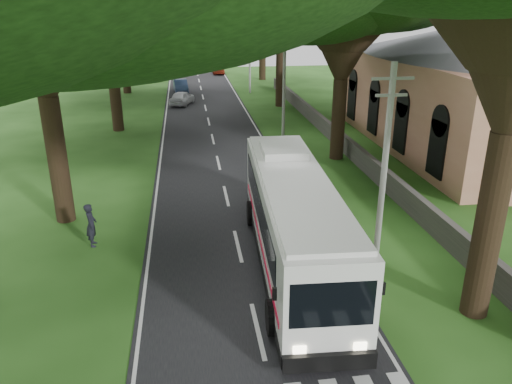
{
  "coord_description": "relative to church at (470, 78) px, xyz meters",
  "views": [
    {
      "loc": [
        -1.96,
        -11.33,
        10.05
      ],
      "look_at": [
        0.91,
        8.78,
        2.2
      ],
      "focal_mm": 35.0,
      "sensor_mm": 36.0,
      "label": 1
    }
  ],
  "objects": [
    {
      "name": "coach_bus",
      "position": [
        -15.85,
        -15.44,
        -2.87
      ],
      "size": [
        3.53,
        12.99,
        3.79
      ],
      "rotation": [
        0.0,
        0.0,
        -0.05
      ],
      "color": "white",
      "rests_on": "ground"
    },
    {
      "name": "distant_car_a",
      "position": [
        -20.13,
        18.4,
        -4.18
      ],
      "size": [
        2.86,
        4.43,
        1.4
      ],
      "primitive_type": "imported",
      "rotation": [
        0.0,
        0.0,
        2.82
      ],
      "color": "silver",
      "rests_on": "road"
    },
    {
      "name": "pole_mid",
      "position": [
        -12.36,
        4.45,
        -0.73
      ],
      "size": [
        1.6,
        0.24,
        8.0
      ],
      "color": "gray",
      "rests_on": "ground"
    },
    {
      "name": "church",
      "position": [
        0.0,
        0.0,
        0.0
      ],
      "size": [
        14.0,
        24.0,
        11.6
      ],
      "color": "tan",
      "rests_on": "ground"
    },
    {
      "name": "pole_near",
      "position": [
        -12.36,
        -15.55,
        -0.73
      ],
      "size": [
        1.6,
        0.24,
        8.0
      ],
      "color": "gray",
      "rests_on": "ground"
    },
    {
      "name": "road",
      "position": [
        -17.86,
        3.45,
        -4.9
      ],
      "size": [
        8.0,
        120.0,
        0.04
      ],
      "primitive_type": "cube",
      "color": "black",
      "rests_on": "ground"
    },
    {
      "name": "pole_far",
      "position": [
        -12.36,
        24.45,
        -0.73
      ],
      "size": [
        1.6,
        0.24,
        8.0
      ],
      "color": "gray",
      "rests_on": "ground"
    },
    {
      "name": "distant_car_c",
      "position": [
        -14.86,
        40.59,
        -4.29
      ],
      "size": [
        1.67,
        4.09,
        1.19
      ],
      "primitive_type": "imported",
      "rotation": [
        0.0,
        0.0,
        3.14
      ],
      "color": "maroon",
      "rests_on": "road"
    },
    {
      "name": "pedestrian",
      "position": [
        -24.11,
        -12.52,
        -3.94
      ],
      "size": [
        0.52,
        0.74,
        1.95
      ],
      "primitive_type": "imported",
      "rotation": [
        0.0,
        0.0,
        1.65
      ],
      "color": "black",
      "rests_on": "ground"
    },
    {
      "name": "distant_car_b",
      "position": [
        -20.26,
        26.02,
        -4.18
      ],
      "size": [
        1.81,
        4.34,
        1.4
      ],
      "primitive_type": "imported",
      "rotation": [
        0.0,
        0.0,
        0.08
      ],
      "color": "navy",
      "rests_on": "road"
    },
    {
      "name": "ground",
      "position": [
        -17.86,
        -21.55,
        -4.91
      ],
      "size": [
        140.0,
        140.0,
        0.0
      ],
      "primitive_type": "plane",
      "color": "#204714",
      "rests_on": "ground"
    },
    {
      "name": "property_wall",
      "position": [
        -8.86,
        2.45,
        -4.31
      ],
      "size": [
        0.35,
        50.0,
        1.2
      ],
      "primitive_type": "cube",
      "color": "#383533",
      "rests_on": "ground"
    }
  ]
}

